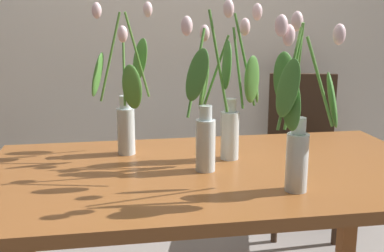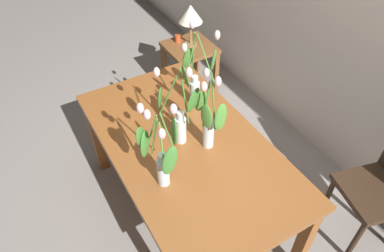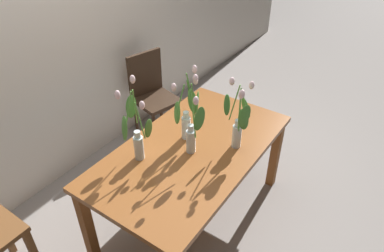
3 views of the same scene
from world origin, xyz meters
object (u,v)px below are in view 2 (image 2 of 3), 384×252
(tulip_vase_0, at_px, (179,118))
(pillar_candle, at_px, (178,38))
(tulip_vase_2, at_px, (160,155))
(side_table, at_px, (190,56))
(tulip_vase_3, at_px, (195,79))
(tulip_vase_1, at_px, (209,122))
(dining_table, at_px, (186,153))
(table_lamp, at_px, (191,15))

(tulip_vase_0, relative_size, pillar_candle, 7.72)
(tulip_vase_2, relative_size, side_table, 0.98)
(tulip_vase_3, bearing_deg, tulip_vase_1, -20.08)
(tulip_vase_3, bearing_deg, tulip_vase_0, -45.17)
(side_table, bearing_deg, dining_table, -30.85)
(tulip_vase_0, relative_size, tulip_vase_3, 1.00)
(dining_table, xyz_separation_m, side_table, (-1.26, 0.75, -0.22))
(tulip_vase_0, bearing_deg, table_lamp, 147.22)
(tulip_vase_2, distance_m, tulip_vase_3, 0.71)
(dining_table, relative_size, pillar_candle, 21.33)
(tulip_vase_0, distance_m, tulip_vase_1, 0.18)
(dining_table, distance_m, tulip_vase_1, 0.32)
(tulip_vase_0, xyz_separation_m, side_table, (-1.23, 0.78, -0.50))
(tulip_vase_2, distance_m, table_lamp, 1.80)
(tulip_vase_0, distance_m, pillar_candle, 1.57)
(tulip_vase_0, xyz_separation_m, tulip_vase_1, (0.12, 0.13, 0.01))
(dining_table, relative_size, tulip_vase_3, 2.75)
(dining_table, bearing_deg, tulip_vase_2, -53.24)
(table_lamp, xyz_separation_m, pillar_candle, (-0.11, -0.08, -0.27))
(pillar_candle, bearing_deg, tulip_vase_0, -28.04)
(tulip_vase_1, relative_size, pillar_candle, 7.60)
(tulip_vase_3, distance_m, side_table, 1.20)
(tulip_vase_2, bearing_deg, pillar_candle, 148.84)
(tulip_vase_1, height_order, tulip_vase_3, tulip_vase_3)
(side_table, relative_size, pillar_candle, 7.33)
(tulip_vase_2, xyz_separation_m, side_table, (-1.45, 1.01, -0.53))
(tulip_vase_0, xyz_separation_m, tulip_vase_3, (-0.27, 0.27, 0.02))
(tulip_vase_2, height_order, table_lamp, tulip_vase_2)
(tulip_vase_3, xyz_separation_m, pillar_candle, (-1.08, 0.45, -0.36))
(tulip_vase_1, bearing_deg, tulip_vase_0, -133.07)
(tulip_vase_2, relative_size, tulip_vase_3, 0.93)
(tulip_vase_0, bearing_deg, pillar_candle, 151.96)
(tulip_vase_3, bearing_deg, side_table, 152.05)
(tulip_vase_1, bearing_deg, pillar_candle, 158.10)
(side_table, bearing_deg, table_lamp, 123.98)
(dining_table, distance_m, tulip_vase_3, 0.49)
(side_table, bearing_deg, tulip_vase_2, -34.87)
(dining_table, xyz_separation_m, table_lamp, (-1.27, 0.77, 0.21))
(tulip_vase_2, xyz_separation_m, pillar_candle, (-1.57, 0.95, -0.38))
(tulip_vase_2, relative_size, table_lamp, 1.36)
(tulip_vase_1, height_order, tulip_vase_2, tulip_vase_1)
(dining_table, relative_size, table_lamp, 4.02)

